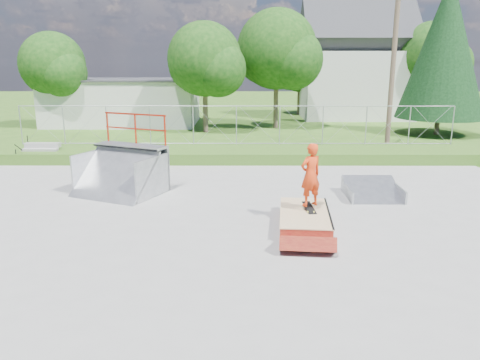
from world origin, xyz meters
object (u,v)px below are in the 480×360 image
object	(u,v)px
quarter_pipe	(117,156)
grind_box	(304,219)
flat_bank_ramp	(373,190)
skater	(310,178)

from	to	relation	value
quarter_pipe	grind_box	bearing A→B (deg)	-4.05
flat_bank_ramp	skater	size ratio (longest dim) A/B	1.06
grind_box	skater	size ratio (longest dim) A/B	1.64
quarter_pipe	flat_bank_ramp	bearing A→B (deg)	21.31
grind_box	flat_bank_ramp	distance (m)	3.65
quarter_pipe	skater	xyz separation A→B (m)	(5.83, -2.86, 0.00)
quarter_pipe	skater	distance (m)	6.49
skater	grind_box	bearing A→B (deg)	23.20
grind_box	skater	world-z (taller)	skater
grind_box	quarter_pipe	xyz separation A→B (m)	(-5.68, 3.04, 1.08)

